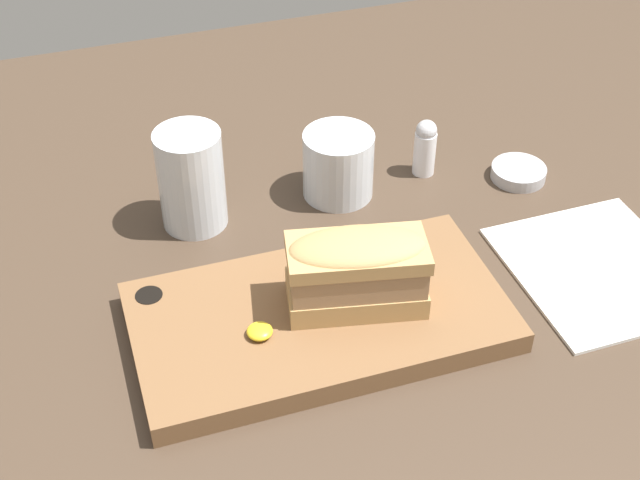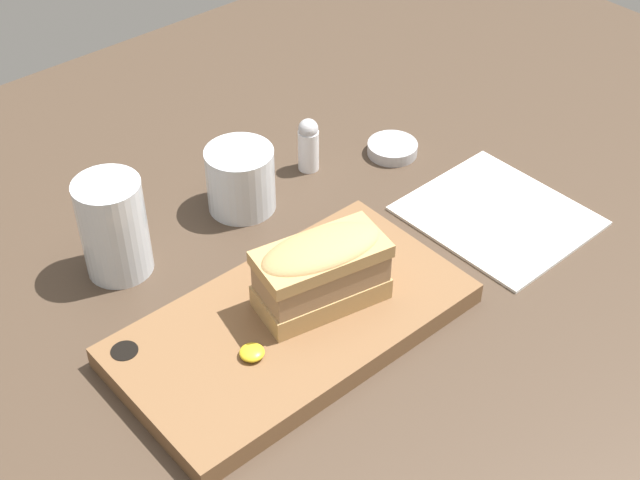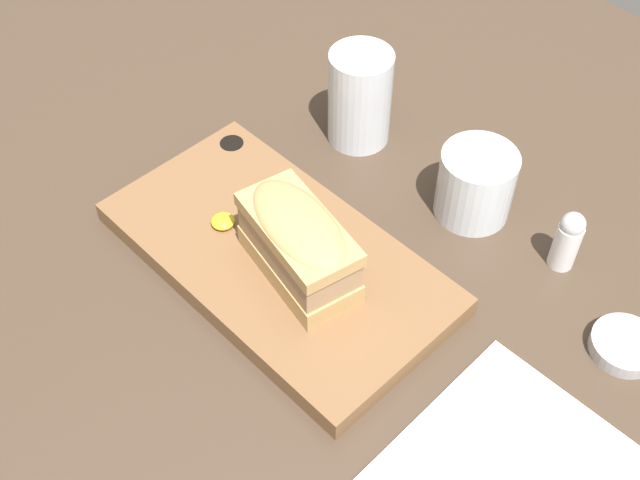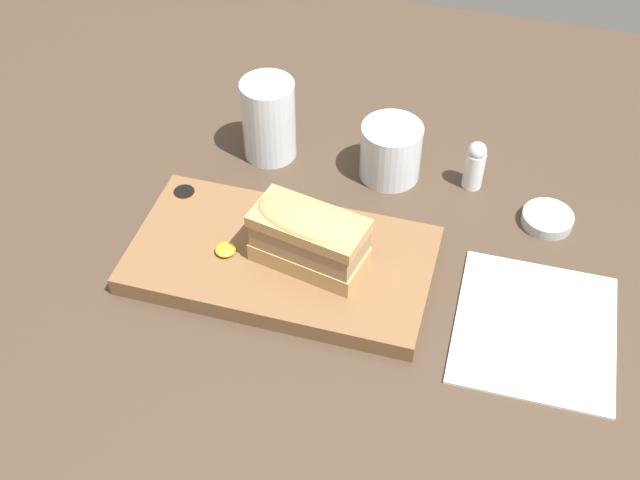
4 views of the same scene
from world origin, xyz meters
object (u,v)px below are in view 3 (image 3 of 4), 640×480
Objects in this scene: napkin at (510,474)px; condiment_dish at (625,346)px; wine_glass at (475,186)px; serving_board at (277,257)px; water_glass at (360,103)px; sandwich at (299,243)px; salt_shaker at (568,239)px.

condiment_dish reaches higher than napkin.
napkin is at bearing -45.05° from wine_glass.
water_glass is at bearing 111.61° from serving_board.
serving_board is 30.93cm from napkin.
napkin is 17.91cm from condiment_dish.
sandwich is 23.86cm from water_glass.
condiment_dish is at bearing -5.65° from water_glass.
napkin is (30.88, -1.40, -1.03)cm from serving_board.
salt_shaker is at bearing 115.07° from napkin.
salt_shaker is (28.37, 0.87, -1.36)cm from water_glass.
serving_board is 22.20cm from water_glass.
salt_shaker is 1.10× the size of condiment_dish.
serving_board is at bearing -133.77° from salt_shaker.
napkin is 25.20cm from salt_shaker.
water_glass is 1.78× the size of condiment_dish.
wine_glass reaches higher than salt_shaker.
wine_glass is 1.14× the size of salt_shaker.
water_glass is at bearing 174.35° from condiment_dish.
condiment_dish is at bearing 31.93° from sandwich.
sandwich reaches higher than condiment_dish.
serving_board reaches higher than condiment_dish.
serving_board is 5.55× the size of condiment_dish.
napkin is (38.94, -21.74, -4.87)cm from water_glass.
wine_glass is 22.23cm from condiment_dish.
water_glass is at bearing -178.25° from salt_shaker.
condiment_dish is at bearing -24.27° from salt_shaker.
condiment_dish is at bearing -10.35° from wine_glass.
serving_board is at bearing 175.00° from sandwich.
serving_board reaches higher than napkin.
sandwich is at bearing -104.38° from wine_glass.
condiment_dish is (-0.14, 17.90, 0.58)cm from napkin.
sandwich is at bearing -5.00° from serving_board.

